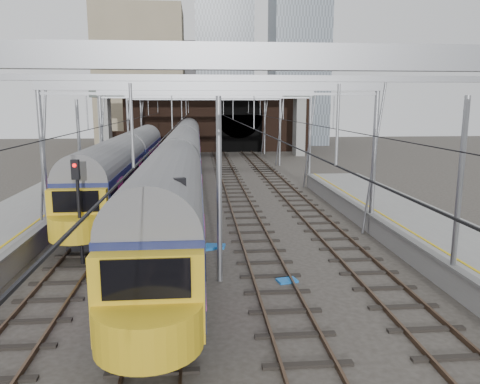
{
  "coord_description": "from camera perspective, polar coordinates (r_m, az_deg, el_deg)",
  "views": [
    {
      "loc": [
        -0.74,
        -15.1,
        6.72
      ],
      "look_at": [
        1.28,
        7.67,
        2.4
      ],
      "focal_mm": 35.0,
      "sensor_mm": 36.0,
      "label": 1
    }
  ],
  "objects": [
    {
      "name": "ground",
      "position": [
        16.55,
        -2.12,
        -13.27
      ],
      "size": [
        160.0,
        160.0,
        0.0
      ],
      "primitive_type": "plane",
      "color": "#38332D",
      "rests_on": "ground"
    },
    {
      "name": "tracks",
      "position": [
        30.85,
        -3.57,
        -1.87
      ],
      "size": [
        14.4,
        80.0,
        0.22
      ],
      "color": "#4C3828",
      "rests_on": "ground"
    },
    {
      "name": "overhead_line",
      "position": [
        36.59,
        -3.98,
        10.43
      ],
      "size": [
        16.8,
        80.0,
        8.0
      ],
      "color": "gray",
      "rests_on": "ground"
    },
    {
      "name": "retaining_wall",
      "position": [
        67.11,
        -3.28,
        8.64
      ],
      "size": [
        28.0,
        2.75,
        9.0
      ],
      "color": "black",
      "rests_on": "ground"
    },
    {
      "name": "overbridge",
      "position": [
        61.11,
        -4.46,
        11.18
      ],
      "size": [
        28.0,
        3.0,
        9.25
      ],
      "color": "gray",
      "rests_on": "ground"
    },
    {
      "name": "city_skyline",
      "position": [
        86.28,
        -2.86,
        17.59
      ],
      "size": [
        37.5,
        27.5,
        60.0
      ],
      "color": "tan",
      "rests_on": "ground"
    },
    {
      "name": "train_main",
      "position": [
        42.99,
        -6.75,
        4.97
      ],
      "size": [
        2.8,
        64.66,
        4.81
      ],
      "color": "black",
      "rests_on": "ground"
    },
    {
      "name": "train_second",
      "position": [
        35.95,
        -13.47,
        3.47
      ],
      "size": [
        2.63,
        30.46,
        4.58
      ],
      "color": "black",
      "rests_on": "ground"
    },
    {
      "name": "signal_near_left",
      "position": [
        20.51,
        -19.15,
        -0.73
      ],
      "size": [
        0.34,
        0.45,
        4.49
      ],
      "rotation": [
        0.0,
        0.0,
        -0.13
      ],
      "color": "black",
      "rests_on": "ground"
    },
    {
      "name": "signal_near_centre",
      "position": [
        13.52,
        -7.2,
        -5.44
      ],
      "size": [
        0.37,
        0.46,
        4.71
      ],
      "rotation": [
        0.0,
        0.0,
        0.33
      ],
      "color": "black",
      "rests_on": "ground"
    },
    {
      "name": "equip_cover_a",
      "position": [
        22.41,
        -3.06,
        -6.62
      ],
      "size": [
        1.03,
        0.8,
        0.11
      ],
      "primitive_type": "cube",
      "rotation": [
        0.0,
        0.0,
        -0.17
      ],
      "color": "blue",
      "rests_on": "ground"
    },
    {
      "name": "equip_cover_b",
      "position": [
        22.17,
        -4.55,
        -6.83
      ],
      "size": [
        1.09,
        0.89,
        0.11
      ],
      "primitive_type": "cube",
      "rotation": [
        0.0,
        0.0,
        0.25
      ],
      "color": "blue",
      "rests_on": "ground"
    },
    {
      "name": "equip_cover_c",
      "position": [
        18.36,
        5.75,
        -10.69
      ],
      "size": [
        0.84,
        0.68,
        0.09
      ],
      "primitive_type": "cube",
      "rotation": [
        0.0,
        0.0,
        0.23
      ],
      "color": "blue",
      "rests_on": "ground"
    }
  ]
}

